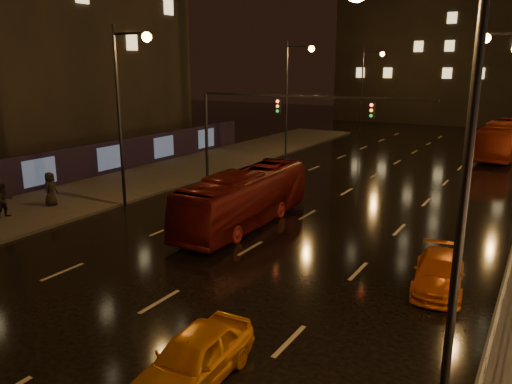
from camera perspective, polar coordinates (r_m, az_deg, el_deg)
ground at (r=30.88m, az=9.01°, el=-0.76°), size 140.00×140.00×0.00m
sidewalk_left at (r=34.27m, az=-15.80°, el=0.49°), size 7.00×70.00×0.15m
hoarding_left at (r=34.98m, az=-23.68°, el=2.07°), size 0.30×46.00×2.50m
traffic_signal at (r=32.20m, az=0.87°, el=8.60°), size 15.31×0.32×6.20m
streetlight_right at (r=10.11m, az=19.37°, el=5.32°), size 2.64×0.50×10.00m
bus_red at (r=25.18m, az=-1.30°, el=-0.70°), size 2.73×10.12×2.80m
bus_curb at (r=49.61m, az=26.44°, el=5.43°), size 3.45×11.62×3.20m
taxi_near at (r=13.37m, az=-7.14°, el=-18.32°), size 1.81×4.13×1.38m
taxi_far at (r=19.44m, az=20.15°, el=-8.64°), size 2.23×4.34×1.20m
pedestrian_b at (r=29.16m, az=-26.79°, el=-0.88°), size 0.70×0.89×1.80m
pedestrian_c at (r=30.59m, az=-22.45°, el=0.34°), size 0.88×1.09×1.93m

